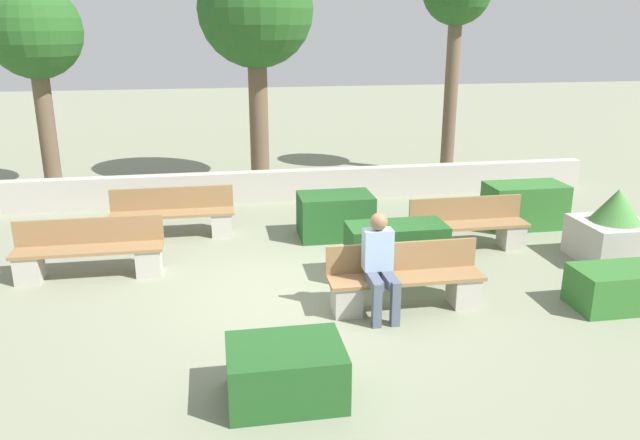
{
  "coord_description": "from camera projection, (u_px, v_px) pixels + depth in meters",
  "views": [
    {
      "loc": [
        -1.09,
        -8.1,
        3.65
      ],
      "look_at": [
        0.4,
        0.5,
        0.9
      ],
      "focal_mm": 35.0,
      "sensor_mm": 36.0,
      "label": 1
    }
  ],
  "objects": [
    {
      "name": "hedge_block_mid_right",
      "position": [
        396.0,
        251.0,
        9.28
      ],
      "size": [
        1.46,
        0.67,
        0.84
      ],
      "color": "#235623",
      "rests_on": "ground_plane"
    },
    {
      "name": "tree_leftmost",
      "position": [
        35.0,
        36.0,
        13.18
      ],
      "size": [
        2.0,
        2.0,
        4.51
      ],
      "color": "brown",
      "rests_on": "ground_plane"
    },
    {
      "name": "hedge_block_far_left",
      "position": [
        525.0,
        205.0,
        11.65
      ],
      "size": [
        1.44,
        0.78,
        0.82
      ],
      "color": "#33702D",
      "rests_on": "ground_plane"
    },
    {
      "name": "bench_back",
      "position": [
        89.0,
        255.0,
        9.34
      ],
      "size": [
        2.18,
        0.48,
        0.86
      ],
      "rotation": [
        0.0,
        0.0,
        0.13
      ],
      "color": "#937047",
      "rests_on": "ground_plane"
    },
    {
      "name": "bench_right_side",
      "position": [
        173.0,
        218.0,
        11.1
      ],
      "size": [
        2.17,
        0.49,
        0.86
      ],
      "rotation": [
        0.0,
        0.0,
        -0.14
      ],
      "color": "#937047",
      "rests_on": "ground_plane"
    },
    {
      "name": "ground_plane",
      "position": [
        298.0,
        292.0,
        8.88
      ],
      "size": [
        60.0,
        60.0,
        0.0
      ],
      "primitive_type": "plane",
      "color": "gray"
    },
    {
      "name": "hedge_block_near_right",
      "position": [
        637.0,
        286.0,
        8.39
      ],
      "size": [
        1.77,
        0.72,
        0.55
      ],
      "color": "#33702D",
      "rests_on": "ground_plane"
    },
    {
      "name": "planter_corner_left",
      "position": [
        613.0,
        231.0,
        9.94
      ],
      "size": [
        1.09,
        1.09,
        1.18
      ],
      "color": "#B7B2A8",
      "rests_on": "ground_plane"
    },
    {
      "name": "perimeter_wall",
      "position": [
        267.0,
        186.0,
        13.36
      ],
      "size": [
        14.45,
        0.3,
        0.65
      ],
      "color": "#B7B2A8",
      "rests_on": "ground_plane"
    },
    {
      "name": "tree_center_left",
      "position": [
        256.0,
        13.0,
        13.87
      ],
      "size": [
        2.59,
        2.59,
        5.26
      ],
      "color": "brown",
      "rests_on": "ground_plane"
    },
    {
      "name": "person_seated_man",
      "position": [
        380.0,
        260.0,
        7.99
      ],
      "size": [
        0.38,
        0.63,
        1.36
      ],
      "color": "#515B70",
      "rests_on": "ground_plane"
    },
    {
      "name": "bench_front",
      "position": [
        405.0,
        284.0,
        8.31
      ],
      "size": [
        2.08,
        0.48,
        0.86
      ],
      "color": "#937047",
      "rests_on": "ground_plane"
    },
    {
      "name": "hedge_block_near_left",
      "position": [
        335.0,
        216.0,
        11.09
      ],
      "size": [
        1.29,
        0.84,
        0.78
      ],
      "color": "#235623",
      "rests_on": "ground_plane"
    },
    {
      "name": "hedge_block_mid_left",
      "position": [
        286.0,
        372.0,
        6.3
      ],
      "size": [
        1.17,
        0.87,
        0.58
      ],
      "color": "#235623",
      "rests_on": "ground_plane"
    },
    {
      "name": "bench_left_side",
      "position": [
        469.0,
        230.0,
        10.49
      ],
      "size": [
        1.98,
        0.48,
        0.86
      ],
      "rotation": [
        0.0,
        0.0,
        -0.0
      ],
      "color": "#937047",
      "rests_on": "ground_plane"
    }
  ]
}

